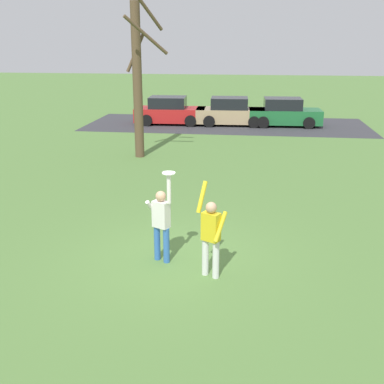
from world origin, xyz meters
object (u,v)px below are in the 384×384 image
(person_catcher, at_px, (161,220))
(bare_tree_tall, at_px, (138,77))
(frisbee_disc, at_px, (169,173))
(parked_car_green, at_px, (284,113))
(person_defender, at_px, (211,233))
(parked_car_red, at_px, (170,112))
(parked_car_tan, at_px, (231,112))

(person_catcher, height_order, bare_tree_tall, bare_tree_tall)
(frisbee_disc, xyz_separation_m, parked_car_green, (3.45, 18.30, -1.37))
(person_defender, distance_m, bare_tree_tall, 11.21)
(frisbee_disc, distance_m, bare_tree_tall, 10.27)
(person_defender, bearing_deg, parked_car_red, -50.65)
(parked_car_red, relative_size, parked_car_green, 1.00)
(person_defender, xyz_separation_m, frisbee_disc, (-0.95, 0.48, 1.11))
(parked_car_green, bearing_deg, frisbee_disc, -103.08)
(parked_car_red, height_order, parked_car_green, same)
(parked_car_red, distance_m, parked_car_green, 6.67)
(bare_tree_tall, bearing_deg, frisbee_disc, -72.88)
(parked_car_tan, height_order, bare_tree_tall, bare_tree_tall)
(parked_car_red, xyz_separation_m, parked_car_green, (6.67, 0.23, 0.00))
(parked_car_red, bearing_deg, parked_car_tan, -0.42)
(parked_car_tan, xyz_separation_m, parked_car_green, (3.06, 0.10, 0.00))
(person_defender, relative_size, frisbee_disc, 7.19)
(person_defender, xyz_separation_m, bare_tree_tall, (-3.95, 10.23, 2.33))
(person_defender, bearing_deg, person_catcher, 0.00)
(person_defender, bearing_deg, bare_tree_tall, -42.17)
(person_catcher, xyz_separation_m, parked_car_tan, (0.59, 18.10, -0.25))
(person_catcher, height_order, parked_car_tan, person_catcher)
(parked_car_red, xyz_separation_m, parked_car_tan, (3.61, 0.12, 0.00))
(frisbee_disc, bearing_deg, bare_tree_tall, 107.12)
(parked_car_green, relative_size, bare_tree_tall, 0.63)
(person_defender, relative_size, parked_car_green, 0.49)
(person_defender, height_order, parked_car_green, person_defender)
(person_catcher, distance_m, frisbee_disc, 1.13)
(frisbee_disc, distance_m, parked_car_tan, 18.25)
(person_defender, distance_m, parked_car_red, 19.02)
(person_catcher, xyz_separation_m, person_defender, (1.15, -0.58, -0.00))
(bare_tree_tall, bearing_deg, parked_car_green, 52.96)
(person_defender, relative_size, parked_car_red, 0.49)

